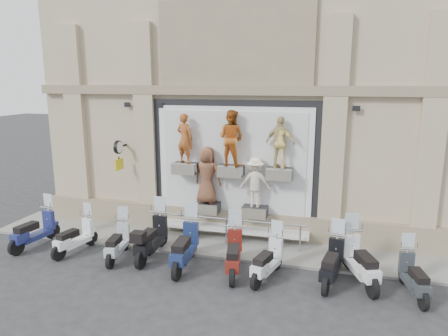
{
  "coord_description": "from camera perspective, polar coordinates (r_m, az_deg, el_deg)",
  "views": [
    {
      "loc": [
        3.02,
        -9.47,
        5.13
      ],
      "look_at": [
        -0.04,
        1.9,
        2.56
      ],
      "focal_mm": 32.0,
      "sensor_mm": 36.0,
      "label": 1
    }
  ],
  "objects": [
    {
      "name": "scooter_c",
      "position": [
        12.22,
        -15.01,
        -9.34
      ],
      "size": [
        0.8,
        1.81,
        1.42
      ],
      "primitive_type": null,
      "rotation": [
        0.0,
        0.0,
        0.17
      ],
      "color": "#AAB2B8",
      "rests_on": "ground"
    },
    {
      "name": "scooter_e",
      "position": [
        11.3,
        -5.64,
        -10.0
      ],
      "size": [
        0.76,
        2.14,
        1.71
      ],
      "primitive_type": null,
      "rotation": [
        0.0,
        0.0,
        0.07
      ],
      "color": "#16234D",
      "rests_on": "ground"
    },
    {
      "name": "shop_vitrine",
      "position": [
        12.87,
        1.31,
        0.06
      ],
      "size": [
        5.6,
        0.9,
        4.3
      ],
      "color": "black",
      "rests_on": "ground"
    },
    {
      "name": "sidewalk",
      "position": [
        13.0,
        0.42,
        -10.75
      ],
      "size": [
        16.0,
        2.2,
        0.08
      ],
      "primitive_type": "cube",
      "color": "gray",
      "rests_on": "ground"
    },
    {
      "name": "scooter_b",
      "position": [
        13.03,
        -20.59,
        -8.35
      ],
      "size": [
        0.87,
        1.82,
        1.42
      ],
      "primitive_type": null,
      "rotation": [
        0.0,
        0.0,
        -0.21
      ],
      "color": "white",
      "rests_on": "ground"
    },
    {
      "name": "scooter_a",
      "position": [
        13.95,
        -25.53,
        -7.11
      ],
      "size": [
        0.83,
        1.99,
        1.56
      ],
      "primitive_type": null,
      "rotation": [
        0.0,
        0.0,
        -0.14
      ],
      "color": "navy",
      "rests_on": "ground"
    },
    {
      "name": "scooter_d",
      "position": [
        12.04,
        -10.33,
        -8.77
      ],
      "size": [
        0.62,
        2.08,
        1.68
      ],
      "primitive_type": null,
      "rotation": [
        0.0,
        0.0,
        0.01
      ],
      "color": "black",
      "rests_on": "ground"
    },
    {
      "name": "scooter_f",
      "position": [
        10.95,
        1.4,
        -11.02
      ],
      "size": [
        0.92,
        2.03,
        1.59
      ],
      "primitive_type": null,
      "rotation": [
        0.0,
        0.0,
        0.18
      ],
      "color": "maroon",
      "rests_on": "ground"
    },
    {
      "name": "scooter_i",
      "position": [
        11.02,
        18.97,
        -11.38
      ],
      "size": [
        1.27,
        2.13,
        1.66
      ],
      "primitive_type": null,
      "rotation": [
        0.0,
        0.0,
        0.35
      ],
      "color": "white",
      "rests_on": "ground"
    },
    {
      "name": "scooter_h",
      "position": [
        10.82,
        15.22,
        -11.87
      ],
      "size": [
        0.9,
        1.98,
        1.55
      ],
      "primitive_type": null,
      "rotation": [
        0.0,
        0.0,
        -0.18
      ],
      "color": "black",
      "rests_on": "ground"
    },
    {
      "name": "clock_sign_bracket",
      "position": [
        14.0,
        -14.81,
        2.32
      ],
      "size": [
        0.1,
        0.8,
        1.02
      ],
      "color": "black",
      "rests_on": "ground"
    },
    {
      "name": "building",
      "position": [
        16.77,
        4.86,
        15.24
      ],
      "size": [
        14.0,
        8.6,
        12.0
      ],
      "primitive_type": null,
      "color": "tan",
      "rests_on": "ground"
    },
    {
      "name": "scooter_g",
      "position": [
        10.73,
        6.25,
        -12.02
      ],
      "size": [
        0.99,
        1.86,
        1.45
      ],
      "primitive_type": null,
      "rotation": [
        0.0,
        0.0,
        -0.28
      ],
      "color": "silver",
      "rests_on": "ground"
    },
    {
      "name": "guard_rail",
      "position": [
        12.75,
        0.31,
        -9.16
      ],
      "size": [
        5.06,
        0.1,
        0.93
      ],
      "primitive_type": null,
      "color": "#9EA0A5",
      "rests_on": "ground"
    },
    {
      "name": "ground",
      "position": [
        11.19,
        -2.4,
        -15.0
      ],
      "size": [
        90.0,
        90.0,
        0.0
      ],
      "primitive_type": "plane",
      "color": "#2A2A2C",
      "rests_on": "ground"
    },
    {
      "name": "scooter_j",
      "position": [
        10.94,
        25.59,
        -12.89
      ],
      "size": [
        0.81,
        1.78,
        1.4
      ],
      "primitive_type": null,
      "rotation": [
        0.0,
        0.0,
        0.19
      ],
      "color": "#2B3135",
      "rests_on": "ground"
    }
  ]
}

